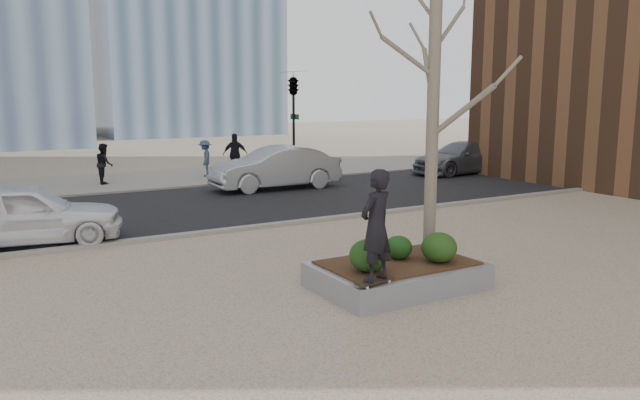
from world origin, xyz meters
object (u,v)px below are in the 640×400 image
planter (397,275)px  skateboarder (376,226)px  skateboard (375,283)px  police_car (25,214)px

planter → skateboarder: (-1.10, -0.86, 1.23)m
planter → skateboard: skateboard is taller
skateboard → skateboarder: 0.96m
police_car → planter: bearing=-131.1°
planter → police_car: bearing=128.9°
skateboarder → police_car: (-4.56, 7.86, -0.69)m
skateboard → skateboarder: skateboarder is taller
planter → police_car: (-5.66, 7.00, 0.54)m
planter → skateboard: (-1.10, -0.86, 0.26)m
planter → police_car: size_ratio=0.69×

